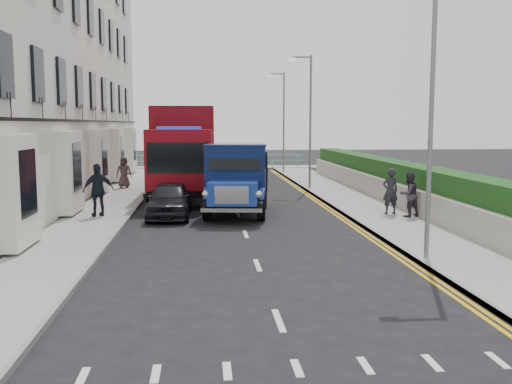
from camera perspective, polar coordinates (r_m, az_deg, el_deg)
name	(u,v)px	position (r m, az deg, el deg)	size (l,w,h in m)	color
ground	(251,248)	(16.13, -0.52, -5.61)	(120.00, 120.00, 0.00)	black
pavement_west	(113,204)	(25.24, -14.10, -1.15)	(2.40, 38.00, 0.12)	gray
pavement_east	(352,201)	(25.79, 9.62, -0.87)	(2.60, 38.00, 0.12)	gray
promenade	(220,168)	(44.85, -3.59, 2.46)	(30.00, 2.50, 0.12)	gray
sea_plane	(213,150)	(75.79, -4.28, 4.19)	(120.00, 120.00, 0.00)	slate
terrace_west	(31,46)	(30.06, -21.60, 13.42)	(6.31, 30.20, 14.25)	silver
garden_east	(395,182)	(26.25, 13.69, 1.01)	(1.45, 28.00, 1.75)	#B2AD9E
seafront_railing	(221,162)	(44.01, -3.56, 3.06)	(13.00, 0.08, 1.11)	#59B2A5
lamp_near	(427,102)	(14.76, 16.72, 8.57)	(1.23, 0.18, 7.00)	slate
lamp_mid	(308,114)	(30.20, 5.24, 7.80)	(1.23, 0.18, 7.00)	slate
lamp_far	(282,116)	(40.08, 2.62, 7.58)	(1.23, 0.18, 7.00)	slate
bedford_lorry	(236,184)	(21.41, -2.00, 0.81)	(2.89, 5.87, 2.67)	black
red_lorry	(184,150)	(27.22, -7.20, 4.24)	(2.94, 8.20, 4.26)	black
parked_car_front	(169,200)	(21.48, -8.68, -0.77)	(1.56, 3.89, 1.32)	black
parked_car_mid	(174,188)	(25.25, -8.18, 0.39)	(1.42, 4.07, 1.34)	#5F98CC
parked_car_rear	(181,172)	(32.71, -7.52, 2.03)	(2.15, 5.29, 1.53)	#A0A0A5
seafront_car_left	(215,163)	(40.15, -4.11, 2.93)	(2.50, 5.42, 1.51)	black
seafront_car_right	(234,162)	(41.52, -2.26, 3.06)	(1.76, 4.38, 1.49)	#A0A1A5
pedestrian_east_near	(390,191)	(21.85, 13.29, 0.08)	(0.62, 0.41, 1.71)	black
pedestrian_east_far	(409,194)	(21.36, 15.05, -0.22)	(0.80, 0.62, 1.64)	#342C36
pedestrian_west_near	(98,190)	(21.50, -15.50, 0.19)	(1.13, 0.47, 1.92)	black
pedestrian_west_far	(124,172)	(30.76, -13.08, 1.93)	(0.80, 0.52, 1.64)	#402F2E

